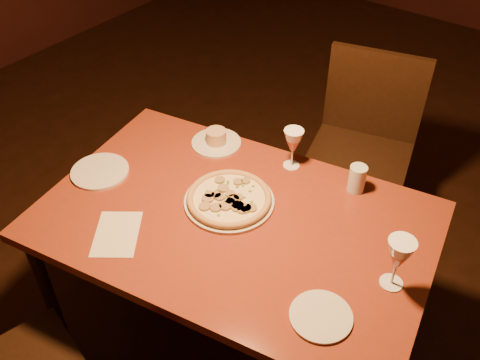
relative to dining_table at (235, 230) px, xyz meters
The scene contains 11 objects.
floor 0.74m from the dining_table, 82.67° to the left, with size 7.00×7.00×0.00m, color black.
dining_table is the anchor object (origin of this frame).
chair_far 0.94m from the dining_table, 86.20° to the left, with size 0.57×0.57×0.96m.
pizza_plate 0.12m from the dining_table, 141.27° to the left, with size 0.33×0.33×0.04m.
ramekin_saucer 0.46m from the dining_table, 137.29° to the left, with size 0.21×0.21×0.07m.
wine_glass_far 0.40m from the dining_table, 89.71° to the left, with size 0.08×0.08×0.17m, color #CD6755, non-canonical shape.
wine_glass_right 0.60m from the dining_table, ahead, with size 0.09×0.09×0.19m, color #CD6755, non-canonical shape.
water_tumbler 0.49m from the dining_table, 55.36° to the left, with size 0.07×0.07×0.11m, color silver.
side_plate_left 0.59m from the dining_table, 168.31° to the right, with size 0.23×0.23×0.01m, color silver.
side_plate_near 0.50m from the dining_table, 21.19° to the right, with size 0.19×0.19×0.01m, color silver.
menu_card 0.42m from the dining_table, 131.72° to the right, with size 0.15×0.22×0.00m, color beige.
Camera 1 is at (0.80, -1.37, 2.08)m, focal length 40.00 mm.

